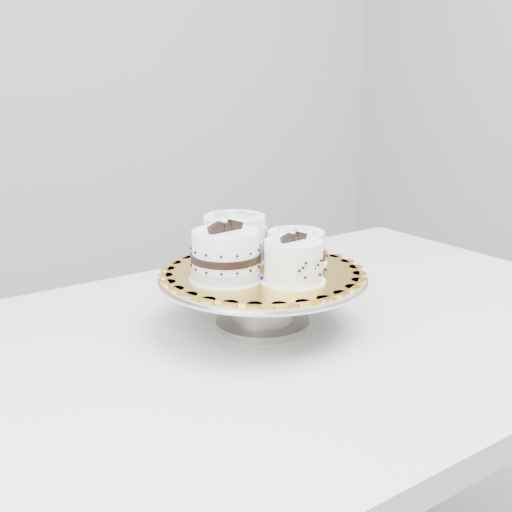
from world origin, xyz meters
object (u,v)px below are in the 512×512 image
cake_ribbon (296,248)px  cake_swirl (293,262)px  cake_dots (235,237)px  table (297,360)px  cake_board (263,272)px  cake_banded (226,257)px  cake_stand (263,290)px

cake_ribbon → cake_swirl: bearing=-118.5°
cake_dots → table: bearing=-69.2°
table → cake_dots: 0.25m
cake_board → cake_ribbon: (0.08, 0.00, 0.03)m
cake_dots → cake_ribbon: (0.08, -0.08, -0.01)m
table → cake_swirl: cake_swirl is taller
cake_swirl → cake_ribbon: 0.11m
cake_swirl → cake_dots: size_ratio=0.80×
cake_swirl → cake_board: bearing=90.4°
table → cake_board: size_ratio=4.00×
table → cake_banded: size_ratio=10.66×
cake_stand → cake_banded: cake_banded is taller
table → cake_ribbon: size_ratio=11.03×
cake_board → cake_swirl: bearing=-84.5°
cake_swirl → cake_dots: (-0.01, 0.16, 0.01)m
cake_board → table: bearing=-24.4°
cake_board → cake_dots: size_ratio=2.49×
cake_stand → cake_dots: 0.11m
table → cake_dots: cake_dots is taller
table → cake_stand: bearing=154.3°
cake_dots → cake_board: bearing=-95.8°
cake_swirl → cake_banded: (-0.08, 0.07, 0.00)m
cake_stand → cake_board: size_ratio=1.09×
table → cake_board: 0.18m
cake_board → cake_banded: 0.08m
cake_stand → cake_swirl: cake_swirl is taller
cake_banded → cake_dots: cake_banded is taller
table → cake_stand: (-0.06, 0.03, 0.14)m
cake_stand → cake_ribbon: (0.08, 0.00, 0.06)m
cake_dots → cake_ribbon: size_ratio=1.11×
cake_board → cake_banded: (-0.07, -0.00, 0.04)m
cake_swirl → cake_banded: bearing=132.8°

